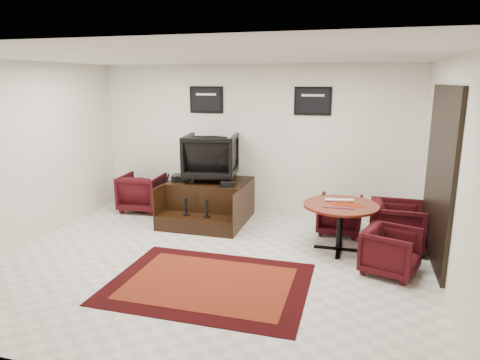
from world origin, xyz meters
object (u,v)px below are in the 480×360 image
Objects in this scene: armchair_side at (142,191)px; shine_podium at (209,202)px; meeting_table at (341,210)px; table_chair_corner at (391,249)px; shine_chair at (211,154)px; table_chair_back at (340,213)px; table_chair_window at (397,223)px.

shine_podium is at bearing 167.09° from armchair_side.
shine_podium is at bearing 160.69° from meeting_table.
shine_podium is 3.41m from table_chair_corner.
table_chair_corner is (3.07, -1.62, -0.86)m from shine_chair.
armchair_side is 4.85m from table_chair_corner.
table_chair_window is (0.87, -0.45, 0.05)m from table_chair_back.
table_chair_corner is at bearing 173.42° from table_chair_window.
shine_chair is 1.34× the size of table_chair_back.
shine_podium is at bearing 83.30° from table_chair_corner.
shine_chair is at bearing 157.61° from meeting_table.
shine_chair is 1.67m from armchair_side.
table_chair_window reaches higher than table_chair_corner.
meeting_table is (3.84, -1.05, 0.23)m from armchair_side.
shine_podium is at bearing 82.31° from table_chair_window.
shine_chair is 1.18× the size of table_chair_window.
table_chair_back is 0.88× the size of table_chair_window.
shine_podium reaches higher than meeting_table.
shine_chair is at bearing 90.00° from shine_podium.
shine_chair reaches higher than table_chair_window.
table_chair_corner is (3.07, -1.48, 0.01)m from shine_podium.
table_chair_window is at bearing 166.63° from armchair_side.
shine_chair reaches higher than table_chair_back.
table_chair_back is (-0.03, 0.77, -0.28)m from meeting_table.
table_chair_window is (0.83, 0.32, -0.23)m from meeting_table.
shine_podium is 1.55× the size of shine_chair.
table_chair_back is 1.59m from table_chair_corner.
table_chair_back is at bearing 171.35° from armchair_side.
shine_chair is at bearing 79.78° from table_chair_window.
shine_podium reaches higher than table_chair_back.
table_chair_back is 0.98m from table_chair_window.
meeting_table is (2.37, -0.83, 0.30)m from shine_podium.
meeting_table is 0.92m from table_chair_window.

